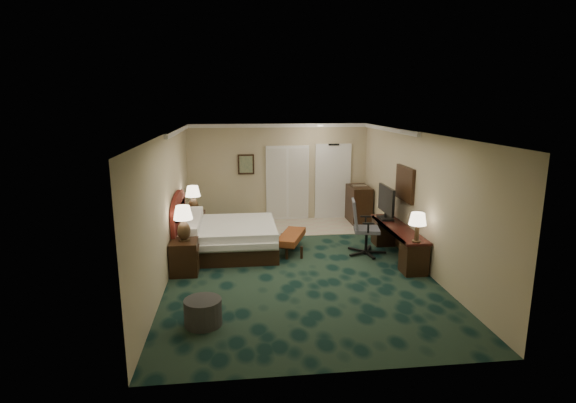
{
  "coord_description": "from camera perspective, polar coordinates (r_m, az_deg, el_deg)",
  "views": [
    {
      "loc": [
        -1.17,
        -8.62,
        3.3
      ],
      "look_at": [
        -0.1,
        0.6,
        1.22
      ],
      "focal_mm": 28.0,
      "sensor_mm": 36.0,
      "label": 1
    }
  ],
  "objects": [
    {
      "name": "wall_left",
      "position": [
        8.94,
        -15.03,
        -0.41
      ],
      "size": [
        0.0,
        7.5,
        2.7
      ],
      "primitive_type": "cube",
      "color": "tan",
      "rests_on": "ground"
    },
    {
      "name": "wall_art",
      "position": [
        12.45,
        -5.36,
        4.72
      ],
      "size": [
        0.45,
        0.06,
        0.55
      ],
      "primitive_type": "cube",
      "color": "#496356",
      "rests_on": "wall_back"
    },
    {
      "name": "desk_lamp",
      "position": [
        8.86,
        16.09,
        -3.16
      ],
      "size": [
        0.42,
        0.42,
        0.58
      ],
      "primitive_type": null,
      "rotation": [
        0.0,
        0.0,
        0.34
      ],
      "color": "black",
      "rests_on": "desk"
    },
    {
      "name": "bed",
      "position": [
        10.07,
        -7.5,
        -4.65
      ],
      "size": [
        2.06,
        1.91,
        0.65
      ],
      "primitive_type": "cube",
      "color": "silver",
      "rests_on": "ground"
    },
    {
      "name": "tv",
      "position": [
        10.35,
        12.36,
        -0.19
      ],
      "size": [
        0.09,
        0.98,
        0.76
      ],
      "primitive_type": "cube",
      "rotation": [
        0.0,
        0.0,
        -0.01
      ],
      "color": "black",
      "rests_on": "desk"
    },
    {
      "name": "wall_front",
      "position": [
        5.38,
        6.48,
        -8.7
      ],
      "size": [
        5.0,
        0.0,
        2.7
      ],
      "primitive_type": "cube",
      "color": "tan",
      "rests_on": "ground"
    },
    {
      "name": "ceiling",
      "position": [
        8.72,
        1.1,
        8.68
      ],
      "size": [
        5.0,
        7.5,
        0.0
      ],
      "primitive_type": "cube",
      "color": "white",
      "rests_on": "wall_back"
    },
    {
      "name": "ottoman",
      "position": [
        7.06,
        -10.74,
        -13.64
      ],
      "size": [
        0.73,
        0.73,
        0.4
      ],
      "primitive_type": "cylinder",
      "rotation": [
        0.0,
        0.0,
        -0.35
      ],
      "color": "#313131",
      "rests_on": "ground"
    },
    {
      "name": "crown_molding",
      "position": [
        8.73,
        1.1,
        8.36
      ],
      "size": [
        5.0,
        7.5,
        0.1
      ],
      "primitive_type": null,
      "color": "white",
      "rests_on": "wall_back"
    },
    {
      "name": "nightstand_far",
      "position": [
        11.25,
        -11.79,
        -3.0
      ],
      "size": [
        0.51,
        0.59,
        0.64
      ],
      "primitive_type": "cube",
      "color": "black",
      "rests_on": "ground"
    },
    {
      "name": "lamp_far",
      "position": [
        11.04,
        -11.95,
        0.22
      ],
      "size": [
        0.45,
        0.45,
        0.67
      ],
      "primitive_type": null,
      "rotation": [
        0.0,
        0.0,
        -0.29
      ],
      "color": "black",
      "rests_on": "nightstand_far"
    },
    {
      "name": "minibar",
      "position": [
        12.6,
        8.96,
        -0.34
      ],
      "size": [
        0.53,
        0.96,
        1.01
      ],
      "primitive_type": "cube",
      "color": "black",
      "rests_on": "ground"
    },
    {
      "name": "floor",
      "position": [
        9.3,
        1.03,
        -8.14
      ],
      "size": [
        5.0,
        7.5,
        0.0
      ],
      "primitive_type": "cube",
      "color": "black",
      "rests_on": "ground"
    },
    {
      "name": "nightstand_near",
      "position": [
        9.04,
        -13.01,
        -6.9
      ],
      "size": [
        0.53,
        0.6,
        0.66
      ],
      "primitive_type": "cube",
      "color": "black",
      "rests_on": "ground"
    },
    {
      "name": "desk",
      "position": [
        9.95,
        13.7,
        -5.06
      ],
      "size": [
        0.5,
        2.34,
        0.67
      ],
      "primitive_type": "cube",
      "color": "black",
      "rests_on": "ground"
    },
    {
      "name": "wall_back",
      "position": [
        12.58,
        -1.23,
        3.7
      ],
      "size": [
        5.0,
        0.0,
        2.7
      ],
      "primitive_type": "cube",
      "color": "tan",
      "rests_on": "ground"
    },
    {
      "name": "desk_chair",
      "position": [
        9.96,
        9.97,
        -3.24
      ],
      "size": [
        0.82,
        0.79,
        1.22
      ],
      "primitive_type": null,
      "rotation": [
        0.0,
        0.0,
        -0.19
      ],
      "color": "#4B4B52",
      "rests_on": "ground"
    },
    {
      "name": "entry_door",
      "position": [
        12.84,
        5.7,
        2.46
      ],
      "size": [
        1.02,
        0.06,
        2.18
      ],
      "primitive_type": "cube",
      "color": "white",
      "rests_on": "ground"
    },
    {
      "name": "wall_mirror",
      "position": [
        10.06,
        14.62,
        2.2
      ],
      "size": [
        0.05,
        0.95,
        0.75
      ],
      "primitive_type": "cube",
      "color": "white",
      "rests_on": "wall_right"
    },
    {
      "name": "bed_bench",
      "position": [
        10.1,
        0.43,
        -5.22
      ],
      "size": [
        0.81,
        1.28,
        0.41
      ],
      "primitive_type": "cube",
      "rotation": [
        0.0,
        0.0,
        -0.35
      ],
      "color": "brown",
      "rests_on": "ground"
    },
    {
      "name": "wall_right",
      "position": [
        9.57,
        16.06,
        0.38
      ],
      "size": [
        0.0,
        7.5,
        2.7
      ],
      "primitive_type": "cube",
      "color": "tan",
      "rests_on": "ground"
    },
    {
      "name": "lamp_near",
      "position": [
        8.85,
        -13.13,
        -2.73
      ],
      "size": [
        0.43,
        0.43,
        0.69
      ],
      "primitive_type": null,
      "rotation": [
        0.0,
        0.0,
        -0.19
      ],
      "color": "black",
      "rests_on": "nightstand_near"
    },
    {
      "name": "closet_doors",
      "position": [
        12.62,
        -0.07,
        2.35
      ],
      "size": [
        1.2,
        0.06,
        2.1
      ],
      "primitive_type": "cube",
      "color": "beige",
      "rests_on": "ground"
    },
    {
      "name": "headboard",
      "position": [
        10.05,
        -13.68,
        -2.74
      ],
      "size": [
        0.12,
        2.0,
        1.4
      ],
      "primitive_type": null,
      "color": "#44160F",
      "rests_on": "ground"
    },
    {
      "name": "tile_patch",
      "position": [
        12.16,
        3.41,
        -3.12
      ],
      "size": [
        3.2,
        1.7,
        0.01
      ],
      "primitive_type": "cube",
      "color": "beige",
      "rests_on": "ground"
    }
  ]
}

